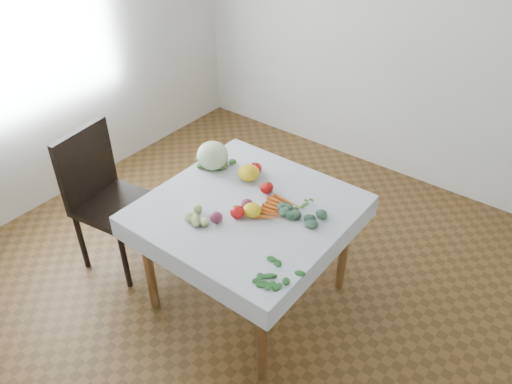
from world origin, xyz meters
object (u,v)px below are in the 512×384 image
cabbage (212,155)px  chair (103,191)px  carrot_bunch (277,209)px  heirloom_back (249,173)px  table (248,220)px

cabbage → chair: bearing=-141.1°
chair → carrot_bunch: size_ratio=3.75×
chair → cabbage: bearing=38.9°
heirloom_back → chair: bearing=-149.4°
cabbage → heirloom_back: size_ratio=1.47×
cabbage → carrot_bunch: bearing=-11.3°
cabbage → heirloom_back: cabbage is taller
cabbage → carrot_bunch: size_ratio=0.75×
cabbage → heirloom_back: bearing=7.2°
cabbage → heirloom_back: (0.27, 0.03, -0.04)m
table → heirloom_back: 0.32m
table → heirloom_back: heirloom_back is taller
chair → cabbage: 0.79m
chair → heirloom_back: 1.01m
table → cabbage: 0.51m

